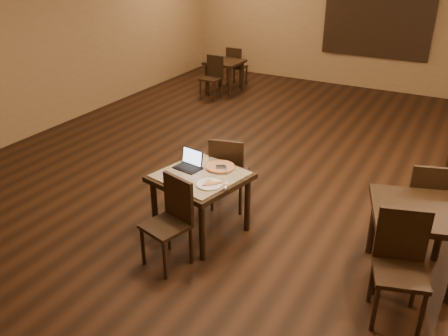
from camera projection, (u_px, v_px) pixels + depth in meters
The scene contains 20 objects.
ground at pixel (257, 165), 7.28m from camera, with size 10.00×10.00×0.00m, color black.
wall_back at pixel (355, 20), 10.57m from camera, with size 8.00×0.02×3.00m, color #906C49.
wall_left at pixel (55, 41), 8.36m from camera, with size 0.02×10.00×3.00m, color #906C49.
mural at pixel (378, 19), 10.30m from camera, with size 2.34×0.05×1.64m.
tiled_table at pixel (201, 182), 5.35m from camera, with size 1.10×1.10×0.76m.
chair_main_near at pixel (172, 217), 4.90m from camera, with size 0.51×0.51×0.97m.
chair_main_far at pixel (228, 170), 5.87m from camera, with size 0.52×0.52×0.99m.
laptop at pixel (190, 163), 5.44m from camera, with size 0.33×0.28×0.20m.
plate at pixel (209, 184), 5.06m from camera, with size 0.28×0.28×0.02m, color white.
pizza_slice at pixel (209, 183), 5.05m from camera, with size 0.19×0.19×0.02m, color beige, non-canonical shape.
pizza_pan at pixel (220, 168), 5.44m from camera, with size 0.35×0.35×0.01m, color silver.
pizza_whole at pixel (220, 167), 5.43m from camera, with size 0.34×0.34×0.02m.
spatula at pixel (221, 167), 5.40m from camera, with size 0.11×0.27×0.01m, color silver.
napkin_roll at pixel (226, 186), 5.01m from camera, with size 0.08×0.15×0.04m.
other_table_b at pixel (225, 66), 10.51m from camera, with size 0.75×0.75×0.70m.
other_table_b_chair_near at pixel (213, 75), 10.12m from camera, with size 0.39×0.39×0.90m.
other_table_b_chair_far at pixel (236, 64), 10.95m from camera, with size 0.39×0.39×0.90m.
other_table_c at pixel (416, 220), 4.61m from camera, with size 1.07×1.07×0.81m.
other_table_c_chair_near at pixel (400, 260), 4.17m from camera, with size 0.56×0.56×1.04m.
other_table_c_chair_far at pixel (427, 201), 5.11m from camera, with size 0.56×0.56×1.04m.
Camera 1 is at (2.72, -6.00, 3.14)m, focal length 38.00 mm.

